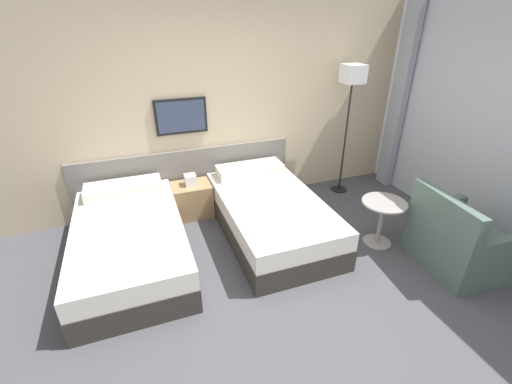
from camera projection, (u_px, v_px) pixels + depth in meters
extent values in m
plane|color=#47474C|center=(289.00, 292.00, 3.32)|extent=(16.00, 16.00, 0.00)
cube|color=#C6B28E|center=(225.00, 105.00, 4.42)|extent=(10.00, 0.06, 2.70)
cube|color=slate|center=(188.00, 179.00, 4.64)|extent=(2.87, 0.04, 0.82)
cube|color=black|center=(181.00, 116.00, 4.24)|extent=(0.64, 0.03, 0.44)
cube|color=#333D56|center=(181.00, 117.00, 4.23)|extent=(0.58, 0.01, 0.38)
cube|color=#8E939E|center=(399.00, 99.00, 4.88)|extent=(0.10, 0.24, 2.64)
cube|color=#332D28|center=(132.00, 251.00, 3.68)|extent=(1.10, 1.96, 0.26)
cube|color=silver|center=(128.00, 233.00, 3.57)|extent=(1.09, 1.94, 0.21)
cube|color=silver|center=(124.00, 188.00, 4.12)|extent=(0.88, 0.34, 0.13)
cube|color=#332D28|center=(270.00, 223.00, 4.17)|extent=(1.10, 1.96, 0.26)
cube|color=silver|center=(271.00, 206.00, 4.07)|extent=(1.09, 1.94, 0.21)
cube|color=silver|center=(250.00, 169.00, 4.61)|extent=(0.88, 0.34, 0.13)
cube|color=#9E7A51|center=(192.00, 200.00, 4.51)|extent=(0.50, 0.39, 0.44)
cube|color=white|center=(190.00, 180.00, 4.38)|extent=(0.14, 0.14, 0.14)
cylinder|color=black|center=(339.00, 189.00, 5.25)|extent=(0.24, 0.24, 0.02)
cylinder|color=black|center=(345.00, 140.00, 4.88)|extent=(0.02, 0.02, 1.57)
cube|color=white|center=(353.00, 74.00, 4.47)|extent=(0.26, 0.26, 0.24)
cylinder|color=gray|center=(377.00, 242.00, 4.04)|extent=(0.32, 0.32, 0.01)
cylinder|color=gray|center=(380.00, 223.00, 3.92)|extent=(0.05, 0.05, 0.52)
cylinder|color=gray|center=(385.00, 203.00, 3.79)|extent=(0.49, 0.49, 0.02)
cube|color=#4C6056|center=(460.00, 248.00, 3.63)|extent=(0.84, 0.95, 0.40)
cube|color=#4C6056|center=(444.00, 217.00, 3.36)|extent=(0.19, 0.88, 0.46)
cube|color=#4C6056|center=(501.00, 247.00, 3.16)|extent=(0.64, 0.15, 0.18)
cube|color=#4C6056|center=(440.00, 206.00, 3.83)|extent=(0.64, 0.15, 0.18)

